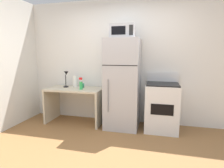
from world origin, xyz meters
TOP-DOWN VIEW (x-y plane):
  - ground_plane at (0.00, 0.00)m, footprint 12.00×12.00m
  - wall_back_white at (0.00, 1.70)m, footprint 5.00×0.10m
  - desk at (-1.02, 1.32)m, footprint 1.19×0.62m
  - desk_lamp at (-1.24, 1.38)m, footprint 0.14×0.12m
  - paper_towel_roll at (-1.09, 1.49)m, footprint 0.11×0.11m
  - coffee_mug at (-0.89, 1.42)m, footprint 0.08×0.08m
  - spray_bottle at (-0.83, 1.22)m, footprint 0.06×0.06m
  - refrigerator at (0.02, 1.31)m, footprint 0.66×0.66m
  - microwave at (0.02, 1.29)m, footprint 0.46×0.35m
  - oven_range at (0.79, 1.33)m, footprint 0.62×0.61m

SIDE VIEW (x-z plane):
  - ground_plane at x=0.00m, z-range 0.00..0.00m
  - oven_range at x=0.79m, z-range -0.08..1.02m
  - desk at x=-1.02m, z-range 0.15..0.90m
  - coffee_mug at x=-0.89m, z-range 0.75..0.84m
  - spray_bottle at x=-0.83m, z-range 0.72..0.97m
  - paper_towel_roll at x=-1.09m, z-range 0.75..0.99m
  - refrigerator at x=0.02m, z-range 0.00..1.76m
  - desk_lamp at x=-1.24m, z-range 0.81..1.17m
  - wall_back_white at x=0.00m, z-range 0.00..2.60m
  - microwave at x=0.02m, z-range 1.76..2.02m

